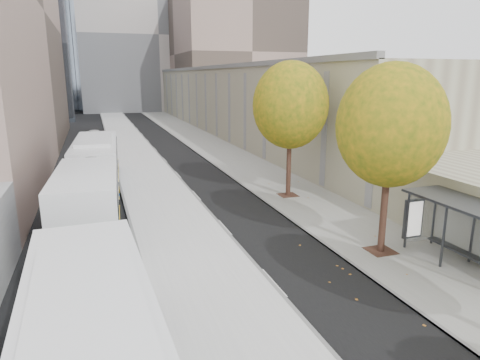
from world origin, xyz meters
name	(u,v)px	position (x,y,z in m)	size (l,w,h in m)	color
bus_platform	(140,163)	(-3.88, 35.00, 0.07)	(4.25, 150.00, 0.15)	beige
sidewalk	(231,158)	(4.12, 35.00, 0.04)	(4.75, 150.00, 0.08)	gray
building_tan	(244,96)	(15.50, 64.00, 4.00)	(18.00, 92.00, 8.00)	gray
building_far_block	(152,38)	(6.00, 96.00, 15.00)	(30.00, 18.00, 30.00)	#ADA49F
bus_shelter	(466,212)	(5.69, 10.96, 2.19)	(1.90, 4.40, 2.53)	#383A3F
tree_c	(391,126)	(3.60, 13.00, 5.25)	(4.20, 4.20, 7.28)	black
tree_d	(290,105)	(3.60, 22.00, 5.47)	(4.40, 4.40, 7.60)	black
bus_far	(94,175)	(-7.48, 24.30, 1.66)	(3.62, 18.36, 3.04)	silver
distant_car	(96,135)	(-7.17, 50.66, 0.59)	(1.40, 3.47, 1.18)	silver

